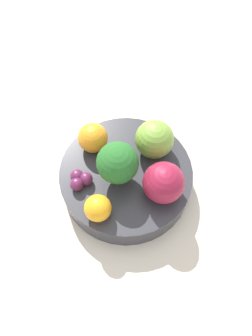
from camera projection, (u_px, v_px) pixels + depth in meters
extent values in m
plane|color=gray|center=(126.00, 190.00, 0.53)|extent=(6.00, 6.00, 0.00)
cube|color=beige|center=(126.00, 187.00, 0.52)|extent=(1.20, 1.20, 0.02)
cylinder|color=#2D2D33|center=(126.00, 178.00, 0.49)|extent=(0.19, 0.19, 0.04)
cylinder|color=#99C17A|center=(118.00, 174.00, 0.46)|extent=(0.02, 0.02, 0.02)
sphere|color=#236023|center=(118.00, 163.00, 0.43)|extent=(0.06, 0.06, 0.06)
sphere|color=maroon|center=(164.00, 183.00, 0.43)|extent=(0.06, 0.06, 0.06)
sphere|color=olive|center=(154.00, 139.00, 0.47)|extent=(0.06, 0.06, 0.06)
sphere|color=orange|center=(93.00, 138.00, 0.48)|extent=(0.04, 0.04, 0.04)
sphere|color=orange|center=(98.00, 208.00, 0.43)|extent=(0.04, 0.04, 0.04)
sphere|color=#5B1E42|center=(86.00, 179.00, 0.46)|extent=(0.02, 0.02, 0.02)
sphere|color=#5B1E42|center=(77.00, 175.00, 0.46)|extent=(0.02, 0.02, 0.02)
sphere|color=#5B1E42|center=(77.00, 184.00, 0.45)|extent=(0.02, 0.02, 0.02)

